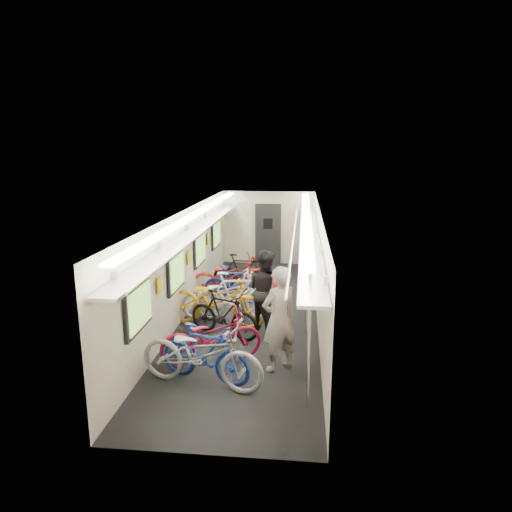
% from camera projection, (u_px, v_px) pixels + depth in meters
% --- Properties ---
extents(train_car_shell, '(10.00, 10.00, 10.00)m').
position_uv_depth(train_car_shell, '(239.00, 238.00, 10.86)').
color(train_car_shell, black).
rests_on(train_car_shell, ground).
extents(bicycle_0, '(2.21, 1.19, 1.10)m').
position_uv_depth(bicycle_0, '(201.00, 354.00, 7.21)').
color(bicycle_0, '#A5A4A9').
rests_on(bicycle_0, ground).
extents(bicycle_1, '(1.68, 0.92, 0.97)m').
position_uv_depth(bicycle_1, '(205.00, 354.00, 7.37)').
color(bicycle_1, '#1A369D').
rests_on(bicycle_1, ground).
extents(bicycle_2, '(1.93, 1.28, 0.96)m').
position_uv_depth(bicycle_2, '(211.00, 337.00, 8.06)').
color(bicycle_2, maroon).
rests_on(bicycle_2, ground).
extents(bicycle_3, '(1.65, 1.07, 0.96)m').
position_uv_depth(bicycle_3, '(224.00, 314.00, 9.16)').
color(bicycle_3, black).
rests_on(bicycle_3, ground).
extents(bicycle_4, '(2.29, 1.06, 1.16)m').
position_uv_depth(bicycle_4, '(216.00, 300.00, 9.73)').
color(bicycle_4, '#F1A716').
rests_on(bicycle_4, ground).
extents(bicycle_5, '(1.89, 0.81, 1.10)m').
position_uv_depth(bicycle_5, '(236.00, 296.00, 10.11)').
color(bicycle_5, white).
rests_on(bicycle_5, ground).
extents(bicycle_6, '(2.10, 1.18, 1.05)m').
position_uv_depth(bicycle_6, '(226.00, 295.00, 10.22)').
color(bicycle_6, '#B4B5B9').
rests_on(bicycle_6, ground).
extents(bicycle_7, '(1.60, 0.70, 0.93)m').
position_uv_depth(bicycle_7, '(233.00, 284.00, 11.27)').
color(bicycle_7, '#1B26A5').
rests_on(bicycle_7, ground).
extents(bicycle_8, '(2.20, 1.48, 1.09)m').
position_uv_depth(bicycle_8, '(230.00, 276.00, 11.68)').
color(bicycle_8, '#9D1D11').
rests_on(bicycle_8, ground).
extents(bicycle_9, '(1.65, 0.52, 0.98)m').
position_uv_depth(bicycle_9, '(243.00, 272.00, 12.34)').
color(bicycle_9, black).
rests_on(bicycle_9, ground).
extents(passenger_near, '(0.80, 0.76, 1.84)m').
position_uv_depth(passenger_near, '(279.00, 319.00, 7.68)').
color(passenger_near, gray).
rests_on(passenger_near, ground).
extents(passenger_mid, '(1.05, 1.04, 1.71)m').
position_uv_depth(passenger_mid, '(265.00, 290.00, 9.48)').
color(passenger_mid, black).
rests_on(passenger_mid, ground).
extents(backpack, '(0.28, 0.17, 0.38)m').
position_uv_depth(backpack, '(280.00, 286.00, 8.30)').
color(backpack, '#B6121D').
rests_on(backpack, passenger_near).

